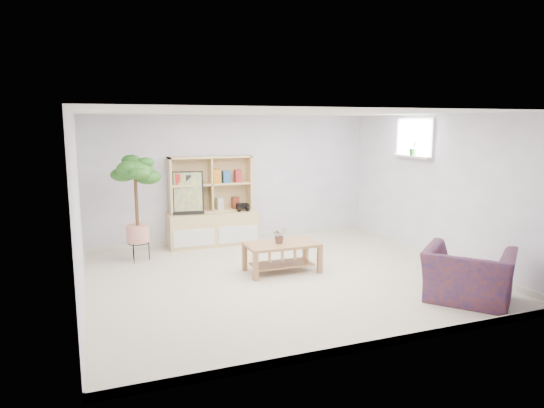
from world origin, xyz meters
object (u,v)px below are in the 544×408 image
object	(u,v)px
storage_unit	(212,201)
armchair	(469,272)
coffee_table	(282,257)
floor_tree	(137,209)

from	to	relation	value
storage_unit	armchair	bearing A→B (deg)	-59.88
storage_unit	coffee_table	world-z (taller)	storage_unit
storage_unit	coffee_table	distance (m)	2.18
armchair	storage_unit	bearing A→B (deg)	-9.88
floor_tree	armchair	bearing A→B (deg)	-42.32
coffee_table	armchair	xyz separation A→B (m)	(1.75, -2.00, 0.17)
armchair	floor_tree	bearing A→B (deg)	7.68
storage_unit	armchair	xyz separation A→B (m)	(2.33, -4.01, -0.43)
floor_tree	armchair	xyz separation A→B (m)	(3.74, -3.41, -0.48)
armchair	coffee_table	bearing A→B (deg)	1.18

